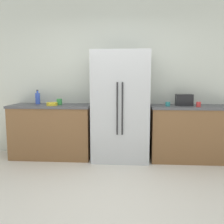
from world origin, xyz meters
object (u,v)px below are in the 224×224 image
at_px(cup_b, 59,102).
at_px(bowl_a, 52,104).
at_px(refrigerator, 121,106).
at_px(cup_a, 168,104).
at_px(cup_c, 199,104).
at_px(bottle_a, 38,98).
at_px(toaster, 184,100).

relative_size(cup_b, bowl_a, 0.56).
bearing_deg(refrigerator, cup_b, 176.90).
relative_size(cup_a, cup_c, 0.96).
distance_m(bottle_a, cup_a, 2.27).
bearing_deg(cup_b, toaster, 0.13).
bearing_deg(cup_b, bowl_a, -122.75).
bearing_deg(bottle_a, cup_b, -11.54).
relative_size(cup_a, cup_b, 0.76).
xyz_separation_m(bottle_a, bowl_a, (0.33, -0.22, -0.08)).
bearing_deg(bowl_a, bottle_a, 145.89).
distance_m(cup_b, cup_c, 2.33).
relative_size(toaster, bottle_a, 1.08).
xyz_separation_m(cup_c, bowl_a, (-2.41, 0.04, -0.01)).
xyz_separation_m(refrigerator, bottle_a, (-1.49, 0.14, 0.12)).
bearing_deg(refrigerator, bottle_a, 174.50).
xyz_separation_m(toaster, cup_c, (0.19, -0.19, -0.05)).
bearing_deg(toaster, bottle_a, 178.19).
xyz_separation_m(toaster, bottle_a, (-2.55, 0.08, 0.01)).
distance_m(refrigerator, cup_a, 0.78).
xyz_separation_m(bottle_a, cup_b, (0.42, -0.09, -0.05)).
distance_m(toaster, cup_a, 0.31).
height_order(cup_c, bowl_a, cup_c).
relative_size(refrigerator, bottle_a, 7.20).
bearing_deg(cup_c, bottle_a, 174.47).
height_order(cup_a, cup_b, cup_b).
distance_m(refrigerator, bottle_a, 1.50).
height_order(refrigerator, bottle_a, refrigerator).
bearing_deg(cup_b, bottle_a, 168.46).
xyz_separation_m(refrigerator, bowl_a, (-1.16, -0.08, 0.04)).
relative_size(refrigerator, cup_c, 22.58).
xyz_separation_m(refrigerator, cup_b, (-1.07, 0.06, 0.07)).
relative_size(refrigerator, cup_b, 17.80).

